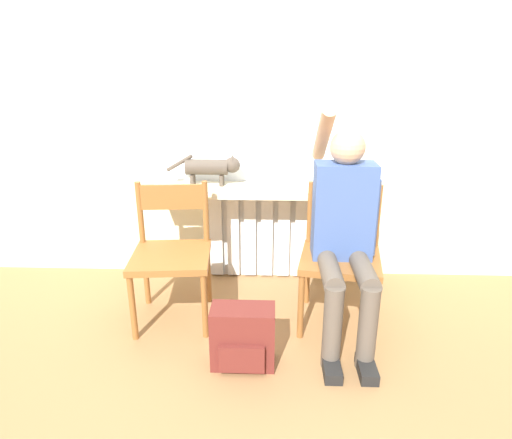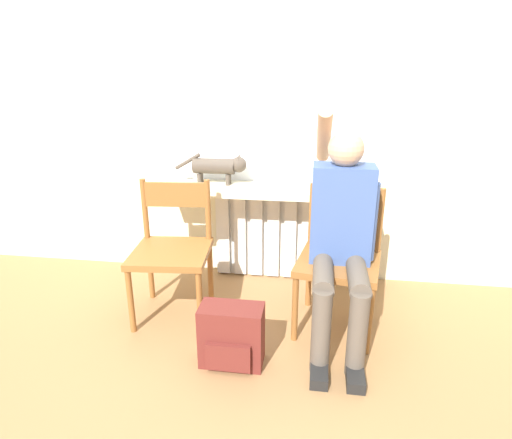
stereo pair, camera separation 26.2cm
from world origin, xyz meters
TOP-DOWN VIEW (x-y plane):
  - ground_plane at (0.00, 0.00)m, footprint 12.00×12.00m
  - wall_with_window at (0.00, 1.23)m, footprint 7.00×0.06m
  - radiator at (0.00, 1.15)m, footprint 0.75×0.08m
  - windowsill at (0.00, 1.04)m, footprint 1.45×0.32m
  - window_glass at (0.00, 1.20)m, footprint 1.40×0.01m
  - chair_left at (-0.51, 0.55)m, footprint 0.50×0.50m
  - chair_right at (0.51, 0.55)m, footprint 0.53×0.53m
  - person at (0.51, 0.44)m, footprint 0.36×0.99m
  - cat at (-0.31, 1.07)m, footprint 0.51×0.11m
  - backpack at (-0.05, 0.09)m, footprint 0.33×0.20m

SIDE VIEW (x-z plane):
  - ground_plane at x=0.00m, z-range 0.00..0.00m
  - backpack at x=-0.05m, z-range 0.00..0.33m
  - radiator at x=0.00m, z-range 0.00..0.68m
  - chair_left at x=-0.51m, z-range 0.02..0.86m
  - chair_right at x=0.51m, z-range 0.02..0.86m
  - person at x=0.51m, z-range -0.01..1.32m
  - windowsill at x=0.00m, z-range 0.68..0.73m
  - cat at x=-0.31m, z-range 0.75..0.97m
  - window_glass at x=0.00m, z-range 0.73..1.67m
  - wall_with_window at x=0.00m, z-range 0.00..2.70m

